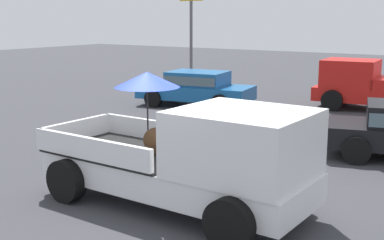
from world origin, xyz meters
name	(u,v)px	position (x,y,z in m)	size (l,w,h in m)	color
ground_plane	(175,205)	(0.00, 0.00, 0.00)	(80.00, 80.00, 0.00)	#38383D
pickup_truck_main	(196,158)	(0.47, -0.01, 0.97)	(5.10, 2.35, 2.38)	black
pickup_truck_red	(378,86)	(0.50, 11.95, 0.87)	(4.94, 2.50, 1.80)	black
parked_sedan_near	(196,87)	(-5.41, 8.98, 0.74)	(4.52, 2.49, 1.33)	black
motel_sign	(191,12)	(-10.45, 16.15, 3.57)	(1.40, 0.16, 5.06)	#59595B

